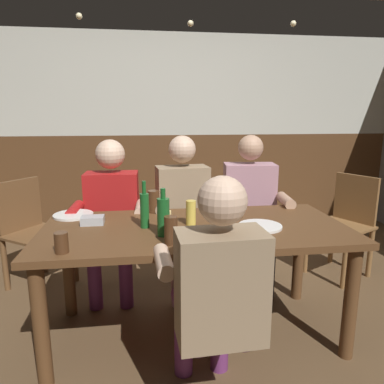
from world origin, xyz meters
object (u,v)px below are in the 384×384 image
object	(u,v)px
plate_0	(73,215)
bottle_0	(163,216)
pint_glass_4	(214,204)
pint_glass_3	(154,201)
condiment_caddy	(93,220)
pint_glass_2	(191,213)
chair_empty_near_right	(31,230)
person_1	(184,206)
pint_glass_1	(171,230)
person_2	(250,204)
pint_glass_0	(61,243)
dining_table	(195,242)
chair_empty_near_left	(346,222)
person_3	(216,290)
person_0	(112,209)
table_candle	(168,217)
plate_1	(260,226)
bottle_1	(145,209)

from	to	relation	value
plate_0	bottle_0	xyz separation A→B (m)	(0.58, -0.48, 0.11)
pint_glass_4	pint_glass_3	bearing A→B (deg)	172.96
condiment_caddy	plate_0	distance (m)	0.26
plate_0	pint_glass_2	size ratio (longest dim) A/B	1.70
chair_empty_near_right	person_1	bearing A→B (deg)	115.45
condiment_caddy	pint_glass_1	xyz separation A→B (m)	(0.46, -0.41, 0.05)
person_2	pint_glass_0	world-z (taller)	person_2
dining_table	pint_glass_4	size ratio (longest dim) A/B	16.61
chair_empty_near_left	bottle_0	bearing A→B (deg)	91.09
bottle_0	pint_glass_3	bearing A→B (deg)	94.33
person_3	pint_glass_2	distance (m)	0.70
person_3	pint_glass_1	world-z (taller)	person_3
person_1	pint_glass_1	distance (m)	0.97
person_3	plate_0	size ratio (longest dim) A/B	4.47
person_0	person_3	distance (m)	1.42
table_candle	pint_glass_2	world-z (taller)	pint_glass_2
person_0	plate_0	size ratio (longest dim) A/B	4.64
person_2	chair_empty_near_left	size ratio (longest dim) A/B	1.41
plate_1	pint_glass_0	bearing A→B (deg)	-166.86
person_0	pint_glass_3	bearing A→B (deg)	137.92
person_0	bottle_1	size ratio (longest dim) A/B	4.24
person_3	pint_glass_4	bearing A→B (deg)	76.66
person_0	person_3	xyz separation A→B (m)	(0.56, -1.31, -0.04)
pint_glass_0	pint_glass_4	distance (m)	1.10
pint_glass_3	chair_empty_near_left	bearing A→B (deg)	12.63
plate_1	person_0	bearing A→B (deg)	141.95
person_0	chair_empty_near_right	world-z (taller)	person_0
dining_table	person_0	xyz separation A→B (m)	(-0.56, 0.67, 0.05)
plate_1	pint_glass_1	bearing A→B (deg)	-159.48
person_1	pint_glass_2	xyz separation A→B (m)	(-0.03, -0.63, 0.12)
bottle_0	plate_1	bearing A→B (deg)	6.66
person_1	bottle_1	size ratio (longest dim) A/B	4.33
person_3	chair_empty_near_right	xyz separation A→B (m)	(-1.23, 1.53, -0.17)
person_0	table_candle	bearing A→B (deg)	126.84
bottle_1	pint_glass_1	bearing A→B (deg)	-66.13
table_candle	pint_glass_0	size ratio (longest dim) A/B	0.76
bottle_0	chair_empty_near_right	bearing A→B (deg)	135.21
dining_table	chair_empty_near_right	distance (m)	1.53
person_3	pint_glass_2	xyz separation A→B (m)	(-0.02, 0.68, 0.17)
person_1	bottle_1	bearing A→B (deg)	58.53
person_2	condiment_caddy	distance (m)	1.30
dining_table	plate_1	world-z (taller)	plate_1
pint_glass_2	pint_glass_4	world-z (taller)	pint_glass_2
person_1	pint_glass_3	size ratio (longest dim) A/B	8.04
chair_empty_near_right	chair_empty_near_left	size ratio (longest dim) A/B	1.00
person_1	pint_glass_0	world-z (taller)	person_1
dining_table	pint_glass_4	bearing A→B (deg)	59.72
dining_table	pint_glass_2	size ratio (longest dim) A/B	12.04
person_1	chair_empty_near_right	bearing A→B (deg)	-15.55
pint_glass_4	pint_glass_2	bearing A→B (deg)	-126.75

